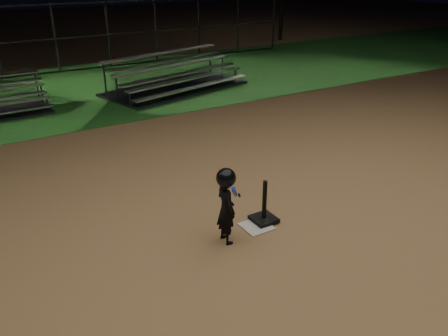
% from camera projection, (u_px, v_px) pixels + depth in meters
% --- Properties ---
extents(ground, '(80.00, 80.00, 0.00)m').
position_uv_depth(ground, '(256.00, 227.00, 7.36)').
color(ground, '#987145').
rests_on(ground, ground).
extents(grass_strip, '(60.00, 8.00, 0.01)m').
position_uv_depth(grass_strip, '(82.00, 90.00, 15.16)').
color(grass_strip, '#1D551B').
rests_on(grass_strip, ground).
extents(home_plate, '(0.45, 0.45, 0.02)m').
position_uv_depth(home_plate, '(256.00, 226.00, 7.36)').
color(home_plate, beige).
rests_on(home_plate, ground).
extents(batting_tee, '(0.38, 0.38, 0.71)m').
position_uv_depth(batting_tee, '(264.00, 214.00, 7.45)').
color(batting_tee, black).
rests_on(batting_tee, home_plate).
extents(child_batter, '(0.42, 0.60, 1.20)m').
position_uv_depth(child_batter, '(226.00, 204.00, 6.74)').
color(child_batter, black).
rests_on(child_batter, ground).
extents(bleacher_right, '(5.00, 3.29, 1.13)m').
position_uv_depth(bleacher_right, '(176.00, 83.00, 15.09)').
color(bleacher_right, silver).
rests_on(bleacher_right, ground).
extents(backstop_fence, '(20.08, 0.08, 2.50)m').
position_uv_depth(backstop_fence, '(55.00, 39.00, 16.98)').
color(backstop_fence, '#38383D').
rests_on(backstop_fence, ground).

